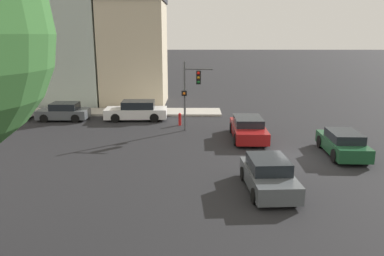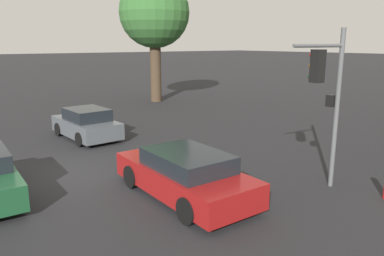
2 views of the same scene
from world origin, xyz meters
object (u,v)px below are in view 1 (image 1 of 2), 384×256
object	(u,v)px
traffic_signal	(192,86)
parked_car_0	(137,111)
crossing_car_0	(343,143)
crossing_car_2	(248,128)
fire_hydrant	(180,119)
parked_car_2	(3,111)
parked_car_1	(64,112)
crossing_car_1	(269,175)

from	to	relation	value
traffic_signal	parked_car_0	size ratio (longest dim) A/B	0.99
crossing_car_0	crossing_car_2	xyz separation A→B (m)	(3.34, 4.71, 0.00)
crossing_car_2	fire_hydrant	bearing A→B (deg)	-127.83
parked_car_0	parked_car_2	world-z (taller)	parked_car_0
crossing_car_0	parked_car_2	xyz separation A→B (m)	(8.70, 23.07, 0.02)
crossing_car_0	parked_car_2	world-z (taller)	parked_car_2
parked_car_0	parked_car_2	distance (m)	10.45
crossing_car_0	parked_car_1	size ratio (longest dim) A/B	1.14
crossing_car_2	parked_car_2	world-z (taller)	parked_car_2
crossing_car_0	fire_hydrant	bearing A→B (deg)	55.35
crossing_car_2	parked_car_2	size ratio (longest dim) A/B	1.07
crossing_car_2	fire_hydrant	xyz separation A→B (m)	(3.54, 4.48, -0.17)
traffic_signal	parked_car_1	size ratio (longest dim) A/B	1.24
traffic_signal	fire_hydrant	distance (m)	3.19
crossing_car_2	fire_hydrant	distance (m)	5.72
traffic_signal	crossing_car_2	world-z (taller)	traffic_signal
traffic_signal	fire_hydrant	size ratio (longest dim) A/B	5.14
crossing_car_2	fire_hydrant	size ratio (longest dim) A/B	5.16
parked_car_1	fire_hydrant	distance (m)	9.21
crossing_car_0	crossing_car_1	xyz separation A→B (m)	(-4.82, 4.97, 0.00)
crossing_car_2	parked_car_1	distance (m)	14.51
crossing_car_1	crossing_car_0	bearing A→B (deg)	130.88
crossing_car_2	traffic_signal	bearing A→B (deg)	-117.49
crossing_car_0	fire_hydrant	distance (m)	11.49
crossing_car_2	crossing_car_0	bearing A→B (deg)	55.14
traffic_signal	crossing_car_1	distance (m)	10.90
parked_car_2	crossing_car_0	bearing A→B (deg)	158.32
crossing_car_1	fire_hydrant	world-z (taller)	crossing_car_1
traffic_signal	parked_car_2	bearing A→B (deg)	-96.70
crossing_car_0	crossing_car_1	distance (m)	6.93
crossing_car_0	crossing_car_2	distance (m)	5.77
crossing_car_1	parked_car_1	xyz separation A→B (m)	(13.39, 13.28, -0.02)
crossing_car_1	crossing_car_2	world-z (taller)	crossing_car_1
traffic_signal	crossing_car_1	xyz separation A→B (m)	(-10.08, -3.36, -2.43)
parked_car_2	fire_hydrant	size ratio (longest dim) A/B	4.81
crossing_car_1	crossing_car_2	size ratio (longest dim) A/B	0.84
parked_car_0	crossing_car_1	bearing A→B (deg)	117.41
traffic_signal	parked_car_1	xyz separation A→B (m)	(3.30, 9.92, -2.45)
parked_car_0	traffic_signal	bearing A→B (deg)	139.17
crossing_car_1	parked_car_2	size ratio (longest dim) A/B	0.91
crossing_car_0	parked_car_2	bearing A→B (deg)	71.49
crossing_car_0	crossing_car_1	world-z (taller)	crossing_car_1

